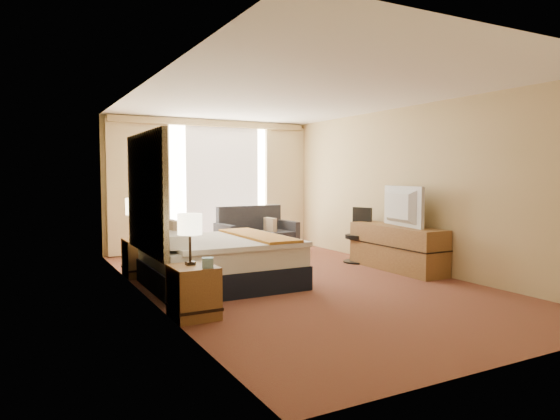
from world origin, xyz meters
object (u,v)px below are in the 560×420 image
nightstand_left (194,292)px  nightstand_right (140,257)px  television (397,206)px  bed (220,261)px  lamp_right (136,207)px  lamp_left (190,225)px  floor_lamp (156,182)px  loveseat (256,238)px  desk_chair (358,238)px  media_dresser (397,248)px

nightstand_left → nightstand_right: bearing=90.0°
nightstand_left → television: television is taller
bed → lamp_right: (-0.85, 1.24, 0.69)m
lamp_left → lamp_right: 2.49m
nightstand_right → floor_lamp: floor_lamp is taller
loveseat → floor_lamp: 2.16m
bed → loveseat: size_ratio=1.26×
desk_chair → nightstand_left: bearing=-173.1°
nightstand_left → desk_chair: (3.59, 1.90, 0.15)m
media_dresser → lamp_right: (-3.74, 1.51, 0.67)m
nightstand_right → television: bearing=-22.3°
media_dresser → floor_lamp: 4.56m
media_dresser → television: (-0.05, -0.05, 0.67)m
bed → television: 2.94m
loveseat → floor_lamp: floor_lamp is taller
desk_chair → television: size_ratio=0.86×
bed → lamp_left: bearing=-123.3°
media_dresser → bed: 2.90m
media_dresser → bed: bearing=174.7°
bed → desk_chair: bearing=11.8°
nightstand_right → loveseat: loveseat is taller
loveseat → lamp_right: size_ratio=2.45×
desk_chair → lamp_right: 3.74m
nightstand_left → television: (3.65, 1.00, 0.74)m
nightstand_left → media_dresser: size_ratio=0.31×
nightstand_right → lamp_right: (-0.04, 0.06, 0.75)m
nightstand_left → lamp_left: size_ratio=1.01×
nightstand_right → lamp_right: lamp_right is taller
nightstand_left → desk_chair: size_ratio=0.58×
floor_lamp → media_dresser: bearing=-47.9°
media_dresser → loveseat: (-1.29, 2.49, -0.05)m
floor_lamp → lamp_right: (-0.76, -1.79, -0.34)m
bed → lamp_right: bearing=124.3°
bed → floor_lamp: 3.20m
nightstand_left → desk_chair: 4.06m
loveseat → television: television is taller
nightstand_right → media_dresser: (3.70, -1.45, 0.07)m
nightstand_left → lamp_right: (-0.04, 2.56, 0.75)m
desk_chair → lamp_left: lamp_left is taller
bed → desk_chair: size_ratio=2.00×
media_dresser → floor_lamp: floor_lamp is taller
lamp_left → television: 3.78m
desk_chair → television: bearing=-107.0°
loveseat → lamp_left: (-2.42, -3.47, 0.67)m
nightstand_right → desk_chair: 3.64m
lamp_left → lamp_right: (-0.03, 2.49, 0.05)m
bed → lamp_left: size_ratio=3.46×
loveseat → television: 2.91m
nightstand_right → media_dresser: 3.97m
media_dresser → desk_chair: desk_chair is taller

